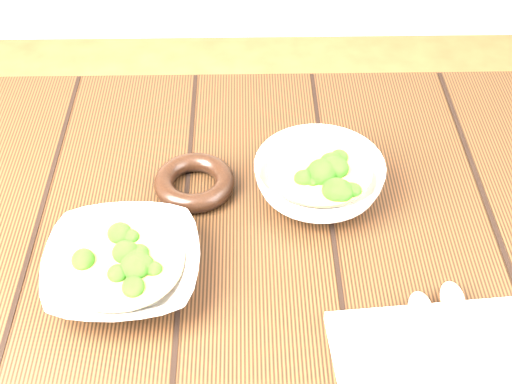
{
  "coord_description": "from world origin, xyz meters",
  "views": [
    {
      "loc": [
        0.06,
        -0.63,
        1.45
      ],
      "look_at": [
        0.08,
        0.05,
        0.8
      ],
      "focal_mm": 50.0,
      "sensor_mm": 36.0,
      "label": 1
    }
  ],
  "objects_px": {
    "table": "(203,304)",
    "napkin": "(441,376)",
    "soup_bowl_front": "(123,267)",
    "soup_bowl_back": "(319,178)",
    "trivet": "(194,182)"
  },
  "relations": [
    {
      "from": "trivet",
      "to": "table",
      "type": "bearing_deg",
      "value": -85.44
    },
    {
      "from": "soup_bowl_front",
      "to": "table",
      "type": "bearing_deg",
      "value": 30.9
    },
    {
      "from": "soup_bowl_back",
      "to": "trivet",
      "type": "bearing_deg",
      "value": 175.68
    },
    {
      "from": "table",
      "to": "soup_bowl_back",
      "type": "relative_size",
      "value": 6.04
    },
    {
      "from": "soup_bowl_back",
      "to": "trivet",
      "type": "relative_size",
      "value": 1.74
    },
    {
      "from": "table",
      "to": "napkin",
      "type": "bearing_deg",
      "value": -35.83
    },
    {
      "from": "soup_bowl_front",
      "to": "napkin",
      "type": "relative_size",
      "value": 0.86
    },
    {
      "from": "napkin",
      "to": "soup_bowl_front",
      "type": "bearing_deg",
      "value": 153.37
    },
    {
      "from": "napkin",
      "to": "table",
      "type": "bearing_deg",
      "value": 139.43
    },
    {
      "from": "trivet",
      "to": "napkin",
      "type": "height_order",
      "value": "trivet"
    },
    {
      "from": "soup_bowl_front",
      "to": "napkin",
      "type": "distance_m",
      "value": 0.4
    },
    {
      "from": "soup_bowl_front",
      "to": "trivet",
      "type": "relative_size",
      "value": 1.72
    },
    {
      "from": "table",
      "to": "trivet",
      "type": "relative_size",
      "value": 10.48
    },
    {
      "from": "table",
      "to": "napkin",
      "type": "relative_size",
      "value": 5.21
    },
    {
      "from": "soup_bowl_back",
      "to": "trivet",
      "type": "xyz_separation_m",
      "value": [
        -0.17,
        0.01,
        -0.02
      ]
    }
  ]
}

